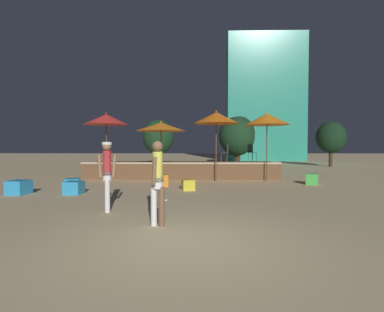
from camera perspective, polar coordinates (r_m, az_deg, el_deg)
name	(u,v)px	position (r m, az deg, el deg)	size (l,w,h in m)	color
ground_plane	(183,243)	(5.40, -1.69, -16.26)	(120.00, 120.00, 0.00)	#D1B784
wooden_deck	(182,170)	(16.00, -1.92, -2.65)	(9.82, 2.75, 0.87)	brown
patio_umbrella_0	(106,120)	(15.33, -16.01, 6.68)	(2.18, 2.18, 3.31)	brown
patio_umbrella_1	(161,127)	(14.42, -5.92, 5.54)	(2.41, 2.41, 2.87)	brown
patio_umbrella_2	(267,119)	(14.70, 14.10, 6.80)	(2.11, 2.11, 3.30)	brown
patio_umbrella_3	(216,118)	(14.33, 4.63, 7.23)	(2.17, 2.17, 3.35)	brown
cube_seat_0	(19,187)	(12.07, -30.12, -5.18)	(0.73, 0.73, 0.48)	#2D9EDB
cube_seat_1	(74,188)	(11.29, -21.57, -5.62)	(0.60, 0.60, 0.44)	#2D9EDB
cube_seat_2	(163,180)	(12.56, -5.61, -4.66)	(0.51, 0.51, 0.48)	orange
cube_seat_3	(72,183)	(12.83, -21.82, -4.86)	(0.68, 0.68, 0.38)	#2D9EDB
cube_seat_4	(312,179)	(14.03, 21.87, -4.10)	(0.64, 0.64, 0.47)	#4CC651
cube_seat_5	(188,185)	(11.39, -0.74, -5.52)	(0.54, 0.54, 0.40)	yellow
person_0	(158,179)	(6.32, -6.57, -4.42)	(0.30, 0.56, 1.79)	white
person_1	(107,172)	(7.94, -15.87, -2.91)	(0.47, 0.30, 1.79)	white
bistro_chair_0	(226,151)	(15.18, 6.42, 0.94)	(0.40, 0.40, 0.90)	#47474C
bistro_chair_1	(251,151)	(16.55, 11.21, 1.00)	(0.47, 0.47, 0.90)	#1E4C47
frisbee_disc	(164,200)	(9.39, -5.42, -8.28)	(0.27, 0.27, 0.03)	white
background_tree_0	(331,137)	(26.38, 24.94, 3.24)	(2.30, 2.30, 3.63)	#3D2B1C
background_tree_1	(158,137)	(25.52, -6.42, 3.60)	(2.63, 2.63, 3.87)	#3D2B1C
background_tree_2	(237,137)	(21.48, 8.51, 3.69)	(2.52, 2.52, 3.73)	#3D2B1C
background_tree_3	(239,134)	(27.28, 8.95, 4.21)	(2.81, 2.81, 4.31)	#3D2B1C
distant_building	(265,99)	(35.34, 13.66, 10.57)	(8.56, 3.32, 13.99)	teal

